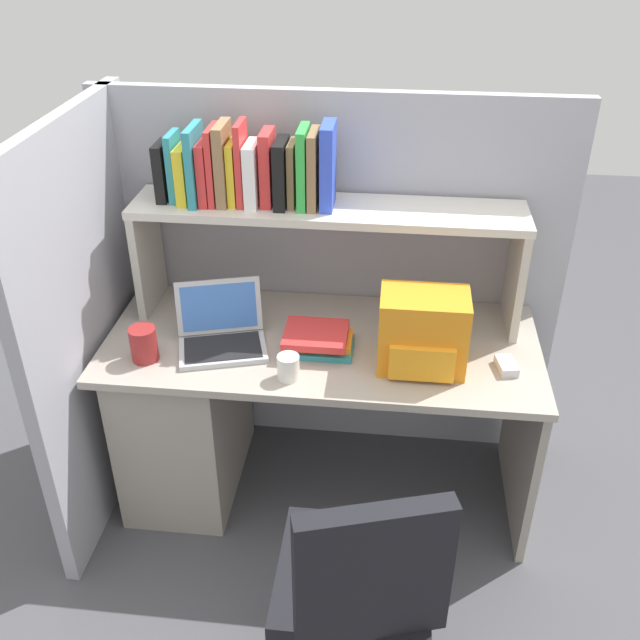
{
  "coord_description": "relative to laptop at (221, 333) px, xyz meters",
  "views": [
    {
      "loc": [
        0.24,
        -2.22,
        2.19
      ],
      "look_at": [
        0.0,
        -0.05,
        0.85
      ],
      "focal_mm": 40.49,
      "sensor_mm": 36.0,
      "label": 1
    }
  ],
  "objects": [
    {
      "name": "reference_books_on_shelf",
      "position": [
        0.08,
        0.27,
        0.53
      ],
      "size": [
        0.64,
        0.18,
        0.3
      ],
      "color": "black",
      "rests_on": "overhead_hutch"
    },
    {
      "name": "overhead_hutch",
      "position": [
        0.36,
        0.27,
        0.3
      ],
      "size": [
        1.44,
        0.28,
        0.45
      ],
      "color": "#BCB7AC",
      "rests_on": "desk"
    },
    {
      "name": "snack_canister",
      "position": [
        -0.25,
        -0.12,
        0.01
      ],
      "size": [
        0.1,
        0.1,
        0.13
      ],
      "primitive_type": "cylinder",
      "color": "maroon",
      "rests_on": "desk"
    },
    {
      "name": "paper_cup",
      "position": [
        0.27,
        -0.18,
        -0.01
      ],
      "size": [
        0.08,
        0.08,
        0.09
      ],
      "primitive_type": "cylinder",
      "color": "white",
      "rests_on": "desk"
    },
    {
      "name": "ground_plane",
      "position": [
        0.36,
        0.07,
        -0.78
      ],
      "size": [
        8.0,
        8.0,
        0.0
      ],
      "primitive_type": "plane",
      "color": "#4C4C51"
    },
    {
      "name": "backpack",
      "position": [
        0.72,
        -0.05,
        0.08
      ],
      "size": [
        0.3,
        0.22,
        0.28
      ],
      "color": "orange",
      "rests_on": "desk"
    },
    {
      "name": "desk",
      "position": [
        -0.03,
        0.07,
        -0.38
      ],
      "size": [
        1.6,
        0.7,
        0.73
      ],
      "color": "#AAA093",
      "rests_on": "ground_plane"
    },
    {
      "name": "laptop",
      "position": [
        0.0,
        0.0,
        0.0
      ],
      "size": [
        0.37,
        0.34,
        0.22
      ],
      "color": "#B7BABF",
      "rests_on": "desk"
    },
    {
      "name": "office_chair",
      "position": [
        0.56,
        -0.81,
        -0.39
      ],
      "size": [
        0.52,
        0.54,
        0.93
      ],
      "rotation": [
        0.0,
        0.0,
        3.43
      ],
      "color": "black",
      "rests_on": "ground_plane"
    },
    {
      "name": "cubicle_partition_left",
      "position": [
        -0.49,
        0.02,
        -0.01
      ],
      "size": [
        0.05,
        1.06,
        1.55
      ],
      "primitive_type": "cube",
      "color": "#9E9EA8",
      "rests_on": "ground_plane"
    },
    {
      "name": "computer_mouse",
      "position": [
        1.02,
        -0.05,
        -0.03
      ],
      "size": [
        0.08,
        0.11,
        0.03
      ],
      "primitive_type": "cube",
      "rotation": [
        0.0,
        0.0,
        0.19
      ],
      "color": "silver",
      "rests_on": "desk"
    },
    {
      "name": "cubicle_partition_rear",
      "position": [
        0.36,
        0.45,
        -0.01
      ],
      "size": [
        1.84,
        0.05,
        1.55
      ],
      "primitive_type": "cube",
      "color": "#9E9EA8",
      "rests_on": "ground_plane"
    },
    {
      "name": "desk_book_stack",
      "position": [
        0.35,
        0.01,
        -0.01
      ],
      "size": [
        0.25,
        0.2,
        0.07
      ],
      "color": "teal",
      "rests_on": "desk"
    }
  ]
}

